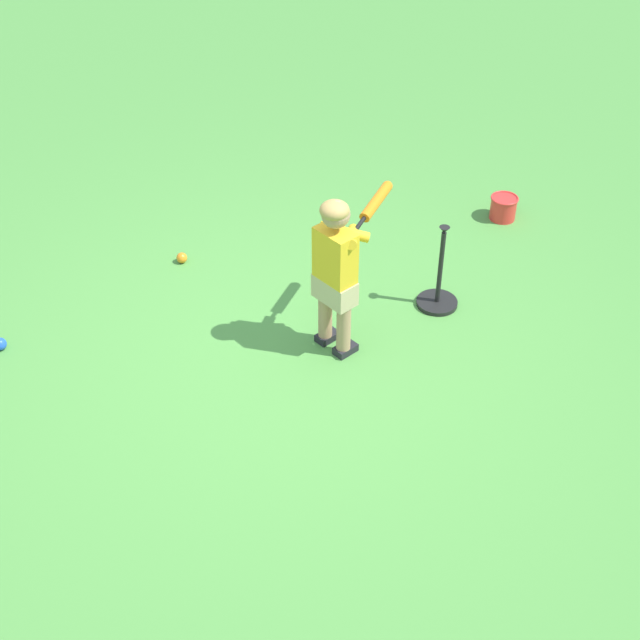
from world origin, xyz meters
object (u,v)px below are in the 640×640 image
(play_ball_center_lawn, at_px, (0,344))
(batting_tee, at_px, (438,292))
(toy_bucket, at_px, (503,207))
(child_batter, at_px, (338,261))
(play_ball_near_batter, at_px, (182,258))

(play_ball_center_lawn, bearing_deg, batting_tee, -153.16)
(play_ball_center_lawn, xyz_separation_m, batting_tee, (-2.56, -1.30, 0.06))
(toy_bucket, bearing_deg, child_batter, 66.87)
(child_batter, relative_size, play_ball_near_batter, 13.83)
(toy_bucket, bearing_deg, play_ball_near_batter, 31.40)
(play_ball_center_lawn, distance_m, play_ball_near_batter, 1.42)
(toy_bucket, bearing_deg, play_ball_center_lawn, 41.90)
(play_ball_near_batter, distance_m, batting_tee, 1.87)
(child_batter, height_order, play_ball_center_lawn, child_batter)
(play_ball_center_lawn, height_order, toy_bucket, toy_bucket)
(batting_tee, distance_m, toy_bucket, 1.27)
(play_ball_near_batter, distance_m, toy_bucket, 2.49)
(child_batter, relative_size, play_ball_center_lawn, 12.99)
(play_ball_center_lawn, relative_size, toy_bucket, 0.38)
(child_batter, xyz_separation_m, toy_bucket, (-0.79, -1.85, -0.55))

